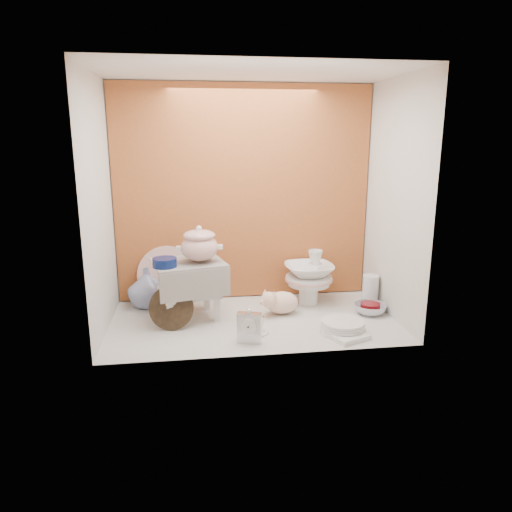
{
  "coord_description": "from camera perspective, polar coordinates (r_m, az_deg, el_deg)",
  "views": [
    {
      "loc": [
        -0.38,
        -2.83,
        1.14
      ],
      "look_at": [
        0.02,
        0.02,
        0.42
      ],
      "focal_mm": 33.45,
      "sensor_mm": 36.0,
      "label": 1
    }
  ],
  "objects": [
    {
      "name": "porcelain_tower",
      "position": [
        3.35,
        6.34,
        -2.49
      ],
      "size": [
        0.43,
        0.43,
        0.38
      ],
      "primitive_type": null,
      "rotation": [
        0.0,
        0.0,
        0.34
      ],
      "color": "white",
      "rests_on": "ground"
    },
    {
      "name": "clear_glass_vase",
      "position": [
        3.38,
        13.51,
        -4.08
      ],
      "size": [
        0.15,
        0.15,
        0.22
      ],
      "primitive_type": "cylinder",
      "rotation": [
        0.0,
        0.0,
        0.43
      ],
      "color": "silver",
      "rests_on": "ground"
    },
    {
      "name": "cobalt_bowl",
      "position": [
        2.93,
        -10.86,
        -0.76
      ],
      "size": [
        0.19,
        0.19,
        0.05
      ],
      "primitive_type": "cylinder",
      "rotation": [
        0.0,
        0.0,
        0.34
      ],
      "color": "#0A1A50",
      "rests_on": "step_stool"
    },
    {
      "name": "blue_white_vase",
      "position": [
        3.36,
        -12.88,
        -3.7
      ],
      "size": [
        0.29,
        0.29,
        0.28
      ],
      "primitive_type": "imported",
      "rotation": [
        0.0,
        0.0,
        -0.1
      ],
      "color": "silver",
      "rests_on": "ground"
    },
    {
      "name": "gold_rim_teacup",
      "position": [
        2.87,
        -0.36,
        -7.96
      ],
      "size": [
        0.17,
        0.17,
        0.1
      ],
      "primitive_type": "imported",
      "rotation": [
        0.0,
        0.0,
        -0.37
      ],
      "color": "white",
      "rests_on": "teacup_saucer"
    },
    {
      "name": "floral_platter",
      "position": [
        3.4,
        -10.6,
        -2.25
      ],
      "size": [
        0.42,
        0.15,
        0.4
      ],
      "primitive_type": null,
      "rotation": [
        0.0,
        0.0,
        0.07
      ],
      "color": "white",
      "rests_on": "ground"
    },
    {
      "name": "lattice_dish",
      "position": [
        2.88,
        10.75,
        -9.25
      ],
      "size": [
        0.27,
        0.27,
        0.03
      ],
      "primitive_type": "cube",
      "rotation": [
        0.0,
        0.0,
        0.39
      ],
      "color": "white",
      "rests_on": "ground"
    },
    {
      "name": "crystal_bowl",
      "position": [
        3.27,
        13.49,
        -6.17
      ],
      "size": [
        0.23,
        0.23,
        0.07
      ],
      "primitive_type": "imported",
      "rotation": [
        0.0,
        0.0,
        0.09
      ],
      "color": "silver",
      "rests_on": "ground"
    },
    {
      "name": "lacquer_tray",
      "position": [
        2.95,
        -10.1,
        -6.14
      ],
      "size": [
        0.28,
        0.12,
        0.26
      ],
      "primitive_type": null,
      "rotation": [
        0.0,
        0.0,
        -0.1
      ],
      "color": "black",
      "rests_on": "ground"
    },
    {
      "name": "mantel_clock",
      "position": [
        2.72,
        -0.81,
        -8.4
      ],
      "size": [
        0.14,
        0.09,
        0.2
      ],
      "primitive_type": "cube",
      "rotation": [
        0.0,
        0.0,
        -0.3
      ],
      "color": "silver",
      "rests_on": "ground"
    },
    {
      "name": "plush_pig",
      "position": [
        3.16,
        3.13,
        -5.53
      ],
      "size": [
        0.28,
        0.19,
        0.16
      ],
      "primitive_type": "ellipsoid",
      "rotation": [
        0.0,
        0.0,
        0.01
      ],
      "color": "beige",
      "rests_on": "ground"
    },
    {
      "name": "niche_shell",
      "position": [
        3.04,
        -0.8,
        10.09
      ],
      "size": [
        1.86,
        1.03,
        1.53
      ],
      "color": "#AC582B",
      "rests_on": "ground"
    },
    {
      "name": "teacup_saucer",
      "position": [
        2.89,
        -0.36,
        -9.02
      ],
      "size": [
        0.22,
        0.22,
        0.01
      ],
      "primitive_type": "cylinder",
      "rotation": [
        0.0,
        0.0,
        0.16
      ],
      "color": "white",
      "rests_on": "ground"
    },
    {
      "name": "dinner_plate_stack",
      "position": [
        2.93,
        10.35,
        -8.3
      ],
      "size": [
        0.28,
        0.28,
        0.07
      ],
      "primitive_type": "cylinder",
      "rotation": [
        0.0,
        0.0,
        -0.02
      ],
      "color": "white",
      "rests_on": "ground"
    },
    {
      "name": "soup_tureen",
      "position": [
        2.99,
        -6.78,
        1.46
      ],
      "size": [
        0.36,
        0.36,
        0.23
      ],
      "primitive_type": null,
      "rotation": [
        0.0,
        0.0,
        -0.4
      ],
      "color": "white",
      "rests_on": "step_stool"
    },
    {
      "name": "step_stool",
      "position": [
        3.09,
        -8.02,
        -4.04
      ],
      "size": [
        0.51,
        0.46,
        0.38
      ],
      "primitive_type": null,
      "rotation": [
        0.0,
        0.0,
        0.23
      ],
      "color": "silver",
      "rests_on": "ground"
    },
    {
      "name": "ground",
      "position": [
        3.07,
        -0.32,
        -7.72
      ],
      "size": [
        1.8,
        1.8,
        0.0
      ],
      "primitive_type": "plane",
      "color": "silver",
      "rests_on": "ground"
    }
  ]
}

